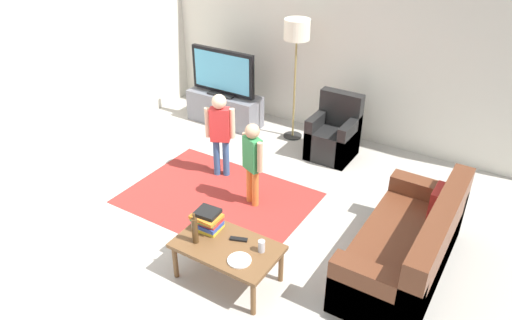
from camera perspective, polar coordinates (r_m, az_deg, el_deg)
ground at (r=5.46m, az=-3.39°, el=-8.61°), size 7.80×7.80×0.00m
wall_back at (r=7.21m, az=10.48°, el=13.06°), size 6.00×0.12×2.70m
wall_left at (r=6.82m, az=-25.15°, el=9.73°), size 0.12×6.00×2.70m
area_rug at (r=6.02m, az=-4.48°, el=-4.46°), size 2.20×1.60×0.01m
tv_stand at (r=7.77m, az=-3.69°, el=6.05°), size 1.20×0.44×0.50m
tv at (r=7.52m, az=-3.93°, el=10.19°), size 1.10×0.28×0.71m
couch at (r=5.03m, az=17.72°, el=-10.02°), size 0.80×1.80×0.86m
armchair at (r=6.87m, az=9.19°, el=2.81°), size 0.60×0.60×0.90m
floor_lamp at (r=6.87m, az=4.82°, el=14.30°), size 0.36×0.36×1.78m
child_near_tv at (r=6.15m, az=-4.25°, el=3.76°), size 0.35×0.23×1.14m
child_center at (r=5.58m, az=-0.43°, el=0.32°), size 0.33×0.20×1.06m
coffee_table at (r=4.69m, az=-3.40°, el=-10.42°), size 1.00×0.60×0.42m
book_stack at (r=4.80m, az=-5.69°, el=-7.07°), size 0.29×0.24×0.21m
bottle at (r=4.63m, az=-7.19°, el=-8.19°), size 0.06×0.06×0.33m
tv_remote at (r=4.70m, az=-2.06°, el=-9.29°), size 0.18×0.11×0.02m
soda_can at (r=4.55m, az=0.65°, el=-10.10°), size 0.07×0.07×0.12m
plate at (r=4.48m, az=-1.97°, el=-11.70°), size 0.22×0.22×0.02m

